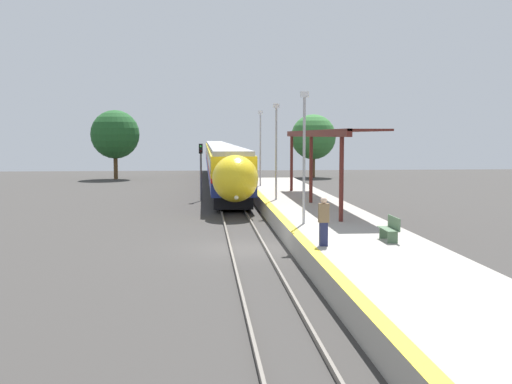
{
  "coord_description": "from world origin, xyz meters",
  "views": [
    {
      "loc": [
        -1.81,
        -26.15,
        4.68
      ],
      "look_at": [
        0.58,
        2.78,
        2.12
      ],
      "focal_mm": 45.0,
      "sensor_mm": 36.0,
      "label": 1
    }
  ],
  "objects_px": {
    "train": "(220,159)",
    "railway_signal": "(201,166)",
    "platform_bench": "(391,228)",
    "lamppost_far": "(260,143)",
    "lamppost_mid": "(276,145)",
    "person_waiting": "(324,221)",
    "lamppost_near": "(304,149)"
  },
  "relations": [
    {
      "from": "person_waiting",
      "to": "lamppost_far",
      "type": "relative_size",
      "value": 0.3
    },
    {
      "from": "railway_signal",
      "to": "lamppost_mid",
      "type": "bearing_deg",
      "value": -60.18
    },
    {
      "from": "railway_signal",
      "to": "lamppost_mid",
      "type": "distance_m",
      "value": 9.23
    },
    {
      "from": "train",
      "to": "lamppost_far",
      "type": "height_order",
      "value": "lamppost_far"
    },
    {
      "from": "person_waiting",
      "to": "lamppost_far",
      "type": "distance_m",
      "value": 27.05
    },
    {
      "from": "platform_bench",
      "to": "lamppost_near",
      "type": "xyz_separation_m",
      "value": [
        -2.44,
        4.81,
        2.79
      ]
    },
    {
      "from": "lamppost_near",
      "to": "lamppost_far",
      "type": "xyz_separation_m",
      "value": [
        0.0,
        21.26,
        0.0
      ]
    },
    {
      "from": "person_waiting",
      "to": "lamppost_near",
      "type": "distance_m",
      "value": 6.16
    },
    {
      "from": "platform_bench",
      "to": "railway_signal",
      "type": "bearing_deg",
      "value": 106.62
    },
    {
      "from": "person_waiting",
      "to": "railway_signal",
      "type": "xyz_separation_m",
      "value": [
        -4.32,
        24.2,
        0.79
      ]
    },
    {
      "from": "train",
      "to": "railway_signal",
      "type": "distance_m",
      "value": 24.99
    },
    {
      "from": "platform_bench",
      "to": "railway_signal",
      "type": "distance_m",
      "value": 24.38
    },
    {
      "from": "train",
      "to": "person_waiting",
      "type": "distance_m",
      "value": 49.17
    },
    {
      "from": "train",
      "to": "lamppost_near",
      "type": "distance_m",
      "value": 43.54
    },
    {
      "from": "railway_signal",
      "to": "lamppost_far",
      "type": "bearing_deg",
      "value": 31.28
    },
    {
      "from": "lamppost_mid",
      "to": "lamppost_far",
      "type": "distance_m",
      "value": 10.63
    },
    {
      "from": "train",
      "to": "lamppost_mid",
      "type": "bearing_deg",
      "value": -85.57
    },
    {
      "from": "lamppost_near",
      "to": "lamppost_mid",
      "type": "xyz_separation_m",
      "value": [
        0.0,
        10.63,
        0.0
      ]
    },
    {
      "from": "train",
      "to": "lamppost_near",
      "type": "relative_size",
      "value": 12.64
    },
    {
      "from": "person_waiting",
      "to": "lamppost_near",
      "type": "height_order",
      "value": "lamppost_near"
    },
    {
      "from": "train",
      "to": "person_waiting",
      "type": "height_order",
      "value": "train"
    },
    {
      "from": "platform_bench",
      "to": "lamppost_far",
      "type": "bearing_deg",
      "value": 95.35
    },
    {
      "from": "platform_bench",
      "to": "railway_signal",
      "type": "xyz_separation_m",
      "value": [
        -6.96,
        23.33,
        1.21
      ]
    },
    {
      "from": "train",
      "to": "platform_bench",
      "type": "bearing_deg",
      "value": -84.1
    },
    {
      "from": "platform_bench",
      "to": "lamppost_far",
      "type": "xyz_separation_m",
      "value": [
        -2.44,
        26.07,
        2.79
      ]
    },
    {
      "from": "platform_bench",
      "to": "lamppost_far",
      "type": "height_order",
      "value": "lamppost_far"
    },
    {
      "from": "lamppost_near",
      "to": "lamppost_far",
      "type": "bearing_deg",
      "value": 90.0
    },
    {
      "from": "lamppost_near",
      "to": "lamppost_far",
      "type": "height_order",
      "value": "same"
    },
    {
      "from": "lamppost_mid",
      "to": "train",
      "type": "bearing_deg",
      "value": 94.43
    },
    {
      "from": "person_waiting",
      "to": "lamppost_near",
      "type": "xyz_separation_m",
      "value": [
        0.2,
        5.68,
        2.36
      ]
    },
    {
      "from": "train",
      "to": "railway_signal",
      "type": "xyz_separation_m",
      "value": [
        -1.98,
        -24.91,
        0.37
      ]
    },
    {
      "from": "lamppost_mid",
      "to": "lamppost_far",
      "type": "height_order",
      "value": "same"
    }
  ]
}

